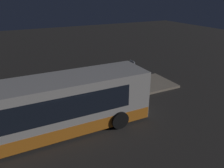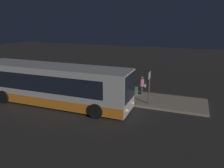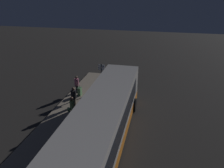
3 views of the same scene
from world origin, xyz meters
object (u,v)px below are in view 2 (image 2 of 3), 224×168
Objects in this scene: bus_lead at (52,85)px; passenger_boarding at (142,85)px; passenger_with_bags at (88,82)px; passenger_waiting at (110,83)px; suitcase at (135,91)px; sign_post at (149,84)px.

bus_lead is 7.35m from passenger_boarding.
passenger_with_bags is (-4.41, -1.38, 0.16)m from passenger_boarding.
passenger_waiting is at bearing 44.98° from bus_lead.
passenger_with_bags reaches higher than suitcase.
passenger_with_bags reaches higher than passenger_boarding.
passenger_boarding is at bearing 41.93° from suitcase.
suitcase is at bearing -25.77° from passenger_with_bags.
sign_post is at bearing 92.81° from passenger_waiting.
sign_post reaches higher than suitcase.
bus_lead is at bearing -159.28° from passenger_with_bags.
sign_post is at bearing -46.84° from suitcase.
bus_lead reaches higher than passenger_with_bags.
suitcase is 2.53m from sign_post.
passenger_waiting is at bearing -90.41° from passenger_boarding.
bus_lead is 7.84× the size of passenger_boarding.
bus_lead is 6.84× the size of passenger_with_bags.
bus_lead is 4.85m from passenger_waiting.
sign_post is (1.51, -1.61, 1.23)m from suitcase.
passenger_waiting is 0.94× the size of passenger_with_bags.
passenger_boarding is at bearing 128.73° from passenger_waiting.
bus_lead is 4.86× the size of sign_post.
passenger_boarding is at bearing 116.26° from sign_post.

